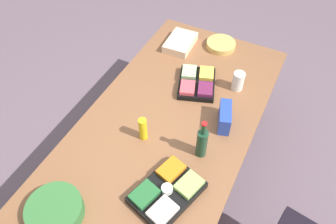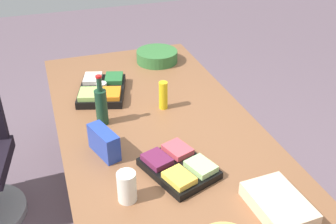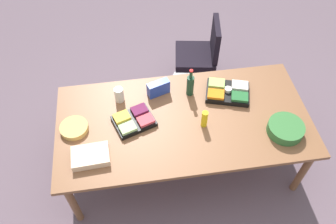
# 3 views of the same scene
# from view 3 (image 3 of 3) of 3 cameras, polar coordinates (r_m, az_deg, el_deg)

# --- Properties ---
(ground_plane) EXTENTS (10.00, 10.00, 0.00)m
(ground_plane) POSITION_cam_3_polar(r_m,az_deg,el_deg) (3.84, 2.24, -8.01)
(ground_plane) COLOR #685561
(conference_table) EXTENTS (2.38, 1.18, 0.75)m
(conference_table) POSITION_cam_3_polar(r_m,az_deg,el_deg) (3.27, 2.61, -1.88)
(conference_table) COLOR brown
(conference_table) RESTS_ON ground
(office_chair) EXTENTS (0.56, 0.56, 0.93)m
(office_chair) POSITION_cam_3_polar(r_m,az_deg,el_deg) (4.32, 5.15, 8.41)
(office_chair) COLOR gray
(office_chair) RESTS_ON ground
(fruit_platter) EXTENTS (0.43, 0.38, 0.07)m
(fruit_platter) POSITION_cam_3_polar(r_m,az_deg,el_deg) (3.19, -5.71, -1.38)
(fruit_platter) COLOR black
(fruit_platter) RESTS_ON conference_table
(wine_bottle) EXTENTS (0.09, 0.09, 0.32)m
(wine_bottle) POSITION_cam_3_polar(r_m,az_deg,el_deg) (3.34, 3.73, 4.53)
(wine_bottle) COLOR #1A3E29
(wine_bottle) RESTS_ON conference_table
(mustard_bottle) EXTENTS (0.06, 0.06, 0.19)m
(mustard_bottle) POSITION_cam_3_polar(r_m,az_deg,el_deg) (3.12, 6.10, -1.17)
(mustard_bottle) COLOR yellow
(mustard_bottle) RESTS_ON conference_table
(salad_bowl) EXTENTS (0.39, 0.39, 0.09)m
(salad_bowl) POSITION_cam_3_polar(r_m,az_deg,el_deg) (3.27, 19.01, -2.65)
(salad_bowl) COLOR #356F35
(salad_bowl) RESTS_ON conference_table
(veggie_tray) EXTENTS (0.49, 0.41, 0.09)m
(veggie_tray) POSITION_cam_3_polar(r_m,az_deg,el_deg) (3.44, 9.91, 3.34)
(veggie_tray) COLOR black
(veggie_tray) RESTS_ON conference_table
(chip_bag_blue) EXTENTS (0.23, 0.15, 0.15)m
(chip_bag_blue) POSITION_cam_3_polar(r_m,az_deg,el_deg) (3.37, -1.61, 4.00)
(chip_bag_blue) COLOR #2743AC
(chip_bag_blue) RESTS_ON conference_table
(chip_bowl) EXTENTS (0.31, 0.31, 0.05)m
(chip_bowl) POSITION_cam_3_polar(r_m,az_deg,el_deg) (3.24, -15.38, -2.57)
(chip_bowl) COLOR #D6AD58
(chip_bowl) RESTS_ON conference_table
(sheet_cake) EXTENTS (0.33, 0.24, 0.07)m
(sheet_cake) POSITION_cam_3_polar(r_m,az_deg,el_deg) (3.02, -12.78, -7.19)
(sheet_cake) COLOR beige
(sheet_cake) RESTS_ON conference_table
(mayo_jar) EXTENTS (0.11, 0.11, 0.16)m
(mayo_jar) POSITION_cam_3_polar(r_m,az_deg,el_deg) (3.34, -8.15, 2.88)
(mayo_jar) COLOR white
(mayo_jar) RESTS_ON conference_table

